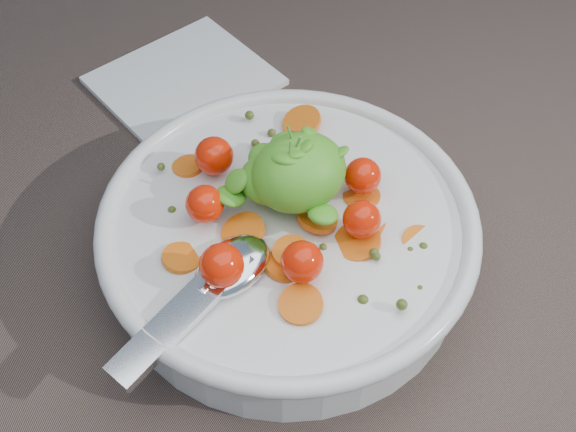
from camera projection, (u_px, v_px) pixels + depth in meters
ground at (281, 246)px, 0.61m from camera, size 6.00×6.00×0.00m
bowl at (287, 235)px, 0.58m from camera, size 0.32×0.30×0.13m
napkin at (184, 81)px, 0.75m from camera, size 0.18×0.16×0.01m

